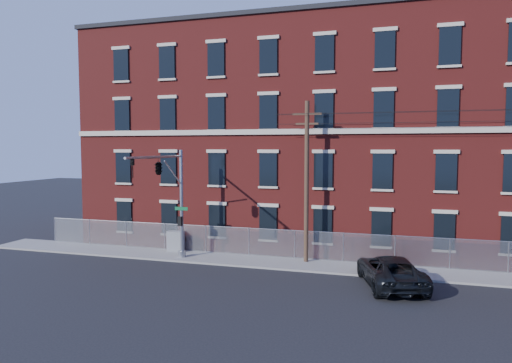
{
  "coord_description": "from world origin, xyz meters",
  "views": [
    {
      "loc": [
        7.1,
        -22.58,
        7.25
      ],
      "look_at": [
        -0.8,
        4.0,
        5.21
      ],
      "focal_mm": 32.31,
      "sensor_mm": 36.0,
      "label": 1
    }
  ],
  "objects_px": {
    "utility_pole_near": "(307,179)",
    "pickup_truck": "(390,271)",
    "traffic_signal_mast": "(164,179)",
    "utility_cabinet": "(176,241)"
  },
  "relations": [
    {
      "from": "utility_pole_near",
      "to": "pickup_truck",
      "type": "distance_m",
      "value": 7.64
    },
    {
      "from": "traffic_signal_mast",
      "to": "pickup_truck",
      "type": "xyz_separation_m",
      "value": [
        13.11,
        -0.02,
        -4.58
      ]
    },
    {
      "from": "traffic_signal_mast",
      "to": "utility_pole_near",
      "type": "distance_m",
      "value": 8.7
    },
    {
      "from": "traffic_signal_mast",
      "to": "utility_pole_near",
      "type": "bearing_deg",
      "value": 23.14
    },
    {
      "from": "utility_pole_near",
      "to": "pickup_truck",
      "type": "xyz_separation_m",
      "value": [
        5.11,
        -3.44,
        -4.53
      ]
    },
    {
      "from": "utility_cabinet",
      "to": "utility_pole_near",
      "type": "bearing_deg",
      "value": -6.46
    },
    {
      "from": "utility_pole_near",
      "to": "utility_cabinet",
      "type": "height_order",
      "value": "utility_pole_near"
    },
    {
      "from": "utility_pole_near",
      "to": "pickup_truck",
      "type": "height_order",
      "value": "utility_pole_near"
    },
    {
      "from": "utility_cabinet",
      "to": "pickup_truck",
      "type": "bearing_deg",
      "value": -19.3
    },
    {
      "from": "pickup_truck",
      "to": "traffic_signal_mast",
      "type": "bearing_deg",
      "value": -15.31
    }
  ]
}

